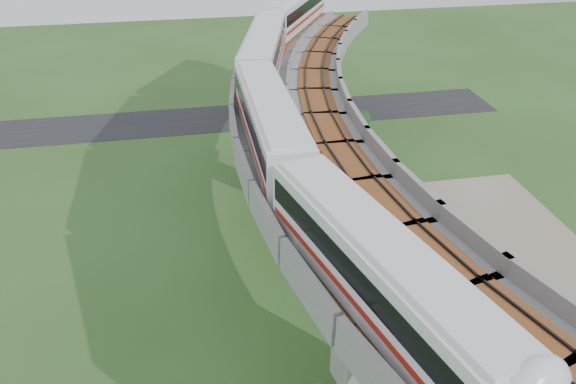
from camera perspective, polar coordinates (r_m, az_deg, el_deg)
name	(u,v)px	position (r m, az deg, el deg)	size (l,w,h in m)	color
ground	(301,272)	(42.17, 1.38, -8.12)	(160.00, 160.00, 0.00)	#314E1F
dirt_lot	(489,266)	(45.23, 19.70, -7.14)	(18.00, 26.00, 0.04)	gray
asphalt_road	(250,116)	(67.86, -3.87, 7.69)	(60.00, 8.00, 0.03)	#232326
viaduct	(359,159)	(38.10, 7.22, 3.30)	(19.58, 73.98, 11.40)	#99968E
metro_train	(295,83)	(41.88, 0.68, 10.99)	(13.77, 60.94, 3.64)	silver
fence	(426,249)	(44.40, 13.86, -5.68)	(3.87, 38.73, 1.50)	#2D382D
tree_0	(360,119)	(63.08, 7.31, 7.41)	(2.36, 2.36, 2.78)	#382314
tree_1	(354,157)	(55.04, 6.72, 3.59)	(2.02, 2.02, 2.42)	#382314
tree_2	(365,188)	(49.48, 7.82, 0.41)	(2.32, 2.32, 2.70)	#382314
tree_3	(372,218)	(44.29, 8.54, -2.59)	(2.45, 2.45, 3.42)	#382314
tree_4	(416,291)	(38.41, 12.85, -9.80)	(1.93, 1.93, 2.79)	#382314
tree_5	(475,349)	(35.74, 18.51, -14.86)	(2.25, 2.25, 2.77)	#382314
car_white	(493,301)	(41.10, 20.09, -10.35)	(1.52, 3.79, 1.29)	silver
car_red	(474,254)	(45.06, 18.41, -5.96)	(1.39, 3.99, 1.31)	#B41019
car_dark	(432,235)	(46.45, 14.42, -4.25)	(1.48, 3.64, 1.06)	black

